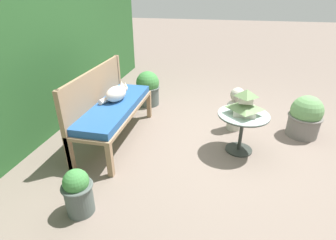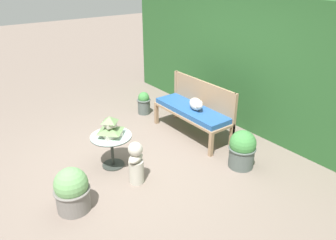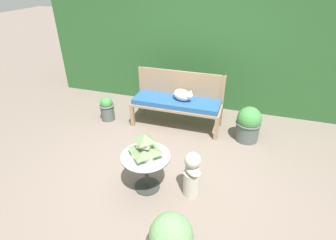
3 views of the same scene
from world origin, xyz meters
name	(u,v)px [view 1 (image 1 of 3)]	position (x,y,z in m)	size (l,w,h in m)	color
ground	(210,140)	(0.00, 0.00, 0.00)	(30.00, 30.00, 0.00)	#75665B
foliage_hedge_back	(17,44)	(0.00, 2.68, 1.17)	(6.40, 1.02, 2.35)	#285628
garden_bench	(115,109)	(-0.23, 1.24, 0.44)	(1.56, 0.53, 0.52)	#937556
bench_backrest	(95,90)	(-0.23, 1.48, 0.68)	(1.56, 0.06, 0.96)	#937556
cat	(116,93)	(-0.13, 1.25, 0.62)	(0.39, 0.33, 0.22)	silver
patio_table	(243,122)	(-0.17, -0.37, 0.40)	(0.61, 0.61, 0.51)	#2D332D
pagoda_birdhouse	(245,104)	(-0.17, -0.37, 0.64)	(0.34, 0.34, 0.31)	beige
garden_bust	(236,109)	(0.40, -0.31, 0.32)	(0.28, 0.32, 0.63)	#B7B2A3
potted_plant_path_edge	(148,88)	(1.01, 1.17, 0.30)	(0.41, 0.41, 0.59)	#4C5651
potted_plant_bench_left	(78,192)	(-1.53, 1.07, 0.23)	(0.28, 0.28, 0.46)	#4C5651
potted_plant_table_far	(305,117)	(0.42, -1.23, 0.28)	(0.45, 0.45, 0.58)	slate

